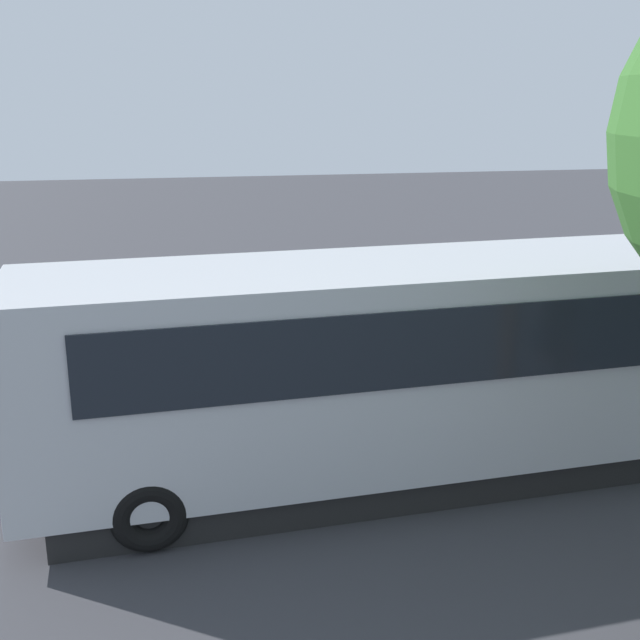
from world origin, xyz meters
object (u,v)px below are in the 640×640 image
object	(u,v)px
spectator_far_left	(447,348)
traffic_cone	(372,318)
tour_bus	(416,370)
spectator_centre	(315,363)
spectator_right	(235,367)
stunt_motorcycle	(248,315)
spectator_left	(394,352)
parked_motorcycle_silver	(549,380)

from	to	relation	value
spectator_far_left	traffic_cone	size ratio (longest dim) A/B	2.86
tour_bus	spectator_centre	size ratio (longest dim) A/B	6.85
spectator_centre	spectator_right	world-z (taller)	spectator_right
spectator_right	traffic_cone	xyz separation A→B (m)	(-3.77, -4.83, -0.69)
stunt_motorcycle	spectator_far_left	bearing A→B (deg)	123.82
spectator_left	stunt_motorcycle	size ratio (longest dim) A/B	0.93
spectator_centre	parked_motorcycle_silver	size ratio (longest dim) A/B	0.81
tour_bus	spectator_far_left	distance (m)	2.97
spectator_centre	traffic_cone	size ratio (longest dim) A/B	2.63
spectator_right	stunt_motorcycle	xyz separation A→B (m)	(-0.75, -4.65, -0.39)
spectator_right	stunt_motorcycle	world-z (taller)	spectator_right
spectator_left	parked_motorcycle_silver	xyz separation A→B (m)	(-2.83, 0.43, -0.59)
stunt_motorcycle	traffic_cone	bearing A→B (deg)	-176.56
spectator_centre	parked_motorcycle_silver	bearing A→B (deg)	174.47
spectator_centre	spectator_right	xyz separation A→B (m)	(1.40, -0.02, 0.02)
traffic_cone	tour_bus	bearing A→B (deg)	79.40
spectator_centre	stunt_motorcycle	xyz separation A→B (m)	(0.65, -4.67, -0.36)
spectator_far_left	spectator_right	bearing A→B (deg)	0.30
tour_bus	spectator_right	world-z (taller)	tour_bus
spectator_far_left	parked_motorcycle_silver	distance (m)	1.96
spectator_far_left	spectator_right	xyz separation A→B (m)	(3.85, 0.02, -0.08)
spectator_right	stunt_motorcycle	bearing A→B (deg)	-99.20
spectator_far_left	stunt_motorcycle	xyz separation A→B (m)	(3.10, -4.63, -0.47)
spectator_centre	stunt_motorcycle	distance (m)	4.72
stunt_motorcycle	traffic_cone	world-z (taller)	stunt_motorcycle
tour_bus	spectator_right	distance (m)	3.53
parked_motorcycle_silver	spectator_left	bearing A→B (deg)	-8.58
spectator_centre	parked_motorcycle_silver	world-z (taller)	spectator_centre
tour_bus	stunt_motorcycle	distance (m)	7.42
parked_motorcycle_silver	stunt_motorcycle	size ratio (longest dim) A/B	1.07
spectator_right	parked_motorcycle_silver	xyz separation A→B (m)	(-5.67, 0.43, -0.52)
spectator_right	parked_motorcycle_silver	world-z (taller)	spectator_right
spectator_left	spectator_centre	distance (m)	1.44
tour_bus	stunt_motorcycle	xyz separation A→B (m)	(1.65, -7.16, -1.03)
tour_bus	spectator_far_left	xyz separation A→B (m)	(-1.45, -2.53, -0.57)
parked_motorcycle_silver	stunt_motorcycle	bearing A→B (deg)	-45.94
spectator_left	stunt_motorcycle	distance (m)	5.12
spectator_centre	stunt_motorcycle	world-z (taller)	spectator_centre
spectator_left	traffic_cone	distance (m)	4.98
tour_bus	spectator_left	bearing A→B (deg)	-99.88
traffic_cone	spectator_centre	bearing A→B (deg)	63.92
spectator_left	spectator_right	size ratio (longest dim) A/B	1.07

